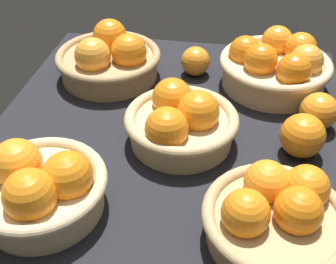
# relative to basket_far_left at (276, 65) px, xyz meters

# --- Properties ---
(market_tray) EXTENTS (0.84, 0.72, 0.03)m
(market_tray) POSITION_rel_basket_far_left_xyz_m (0.23, -0.21, -0.07)
(market_tray) COLOR black
(market_tray) RESTS_ON ground
(basket_far_left) EXTENTS (0.25, 0.25, 0.12)m
(basket_far_left) POSITION_rel_basket_far_left_xyz_m (0.00, 0.00, 0.00)
(basket_far_left) COLOR #D3BC8C
(basket_far_left) RESTS_ON market_tray
(basket_center) EXTENTS (0.22, 0.22, 0.11)m
(basket_center) POSITION_rel_basket_far_left_xyz_m (0.24, -0.18, -0.01)
(basket_center) COLOR tan
(basket_center) RESTS_ON market_tray
(basket_far_right) EXTENTS (0.22, 0.22, 0.10)m
(basket_far_right) POSITION_rel_basket_far_left_xyz_m (0.44, -0.01, -0.01)
(basket_far_right) COLOR tan
(basket_far_right) RESTS_ON market_tray
(basket_near_right) EXTENTS (0.21, 0.21, 0.11)m
(basket_near_right) POSITION_rel_basket_far_left_xyz_m (0.44, -0.37, -0.00)
(basket_near_right) COLOR #D3BC8C
(basket_near_right) RESTS_ON market_tray
(basket_near_left) EXTENTS (0.24, 0.24, 0.12)m
(basket_near_left) POSITION_rel_basket_far_left_xyz_m (0.02, -0.38, -0.00)
(basket_near_left) COLOR tan
(basket_near_left) RESTS_ON market_tray
(loose_orange_front_gap) EXTENTS (0.08, 0.08, 0.08)m
(loose_orange_front_gap) POSITION_rel_basket_far_left_xyz_m (0.24, 0.04, -0.01)
(loose_orange_front_gap) COLOR orange
(loose_orange_front_gap) RESTS_ON market_tray
(loose_orange_back_gap) EXTENTS (0.07, 0.07, 0.07)m
(loose_orange_back_gap) POSITION_rel_basket_far_left_xyz_m (-0.02, -0.18, -0.02)
(loose_orange_back_gap) COLOR orange
(loose_orange_back_gap) RESTS_ON market_tray
(loose_orange_side_gap) EXTENTS (0.08, 0.08, 0.08)m
(loose_orange_side_gap) POSITION_rel_basket_far_left_xyz_m (0.15, 0.08, -0.01)
(loose_orange_side_gap) COLOR orange
(loose_orange_side_gap) RESTS_ON market_tray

